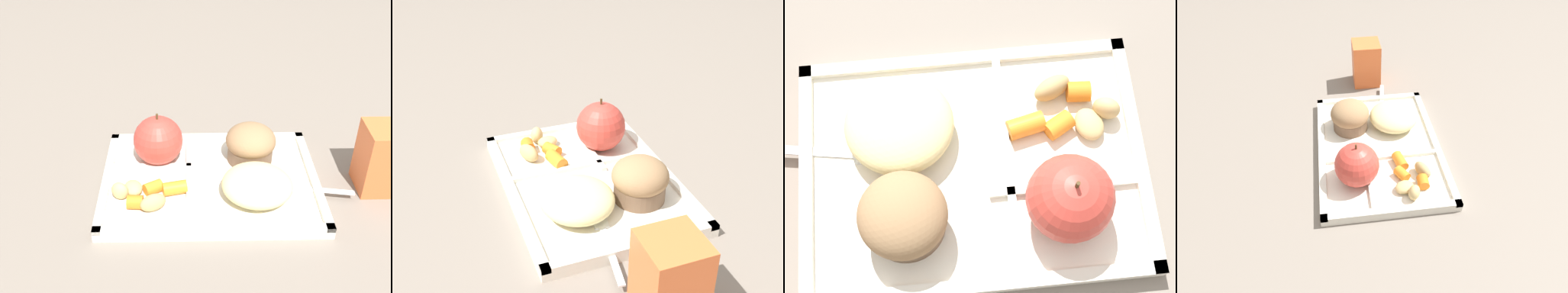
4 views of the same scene
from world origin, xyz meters
TOP-DOWN VIEW (x-y plane):
  - ground at (0.00, 0.00)m, footprint 6.00×6.00m
  - lunch_tray at (-0.00, 0.00)m, footprint 0.34×0.24m
  - green_apple at (-0.08, 0.05)m, footprint 0.08×0.08m
  - bran_muffin at (0.07, 0.05)m, footprint 0.08×0.08m
  - carrot_slice_edge at (-0.09, -0.03)m, footprint 0.03×0.03m
  - carrot_slice_large at (-0.06, -0.03)m, footprint 0.04×0.03m
  - carrot_slice_near_corner at (-0.11, -0.06)m, footprint 0.02×0.02m
  - potato_chunk_small at (-0.14, -0.04)m, footprint 0.03×0.03m
  - potato_chunk_large at (-0.12, -0.03)m, footprint 0.04×0.04m
  - potato_chunk_corner at (-0.09, -0.07)m, footprint 0.04×0.04m
  - egg_noodle_pile at (0.07, -0.04)m, footprint 0.11×0.10m
  - meatball_side at (0.07, -0.02)m, footprint 0.03×0.03m
  - meatball_back at (0.09, -0.05)m, footprint 0.03×0.03m
  - meatball_center at (0.08, -0.06)m, footprint 0.04×0.04m
  - meatball_front at (0.08, -0.06)m, footprint 0.03×0.03m
  - plastic_fork at (0.13, -0.03)m, footprint 0.16×0.04m

SIDE VIEW (x-z plane):
  - ground at x=0.00m, z-range 0.00..0.00m
  - lunch_tray at x=0.00m, z-range 0.00..0.02m
  - plastic_fork at x=0.13m, z-range 0.01..0.02m
  - potato_chunk_large at x=-0.12m, z-range 0.01..0.03m
  - carrot_slice_edge at x=-0.09m, z-range 0.01..0.03m
  - carrot_slice_large at x=-0.06m, z-range 0.01..0.03m
  - carrot_slice_near_corner at x=-0.11m, z-range 0.01..0.03m
  - potato_chunk_corner at x=-0.09m, z-range 0.01..0.04m
  - potato_chunk_small at x=-0.14m, z-range 0.01..0.04m
  - meatball_side at x=0.07m, z-range 0.01..0.04m
  - meatball_back at x=0.09m, z-range 0.01..0.04m
  - meatball_front at x=0.08m, z-range 0.01..0.05m
  - meatball_center at x=0.08m, z-range 0.01..0.05m
  - egg_noodle_pile at x=0.07m, z-range 0.01..0.06m
  - bran_muffin at x=0.07m, z-range 0.01..0.08m
  - green_apple at x=-0.08m, z-range 0.01..0.10m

